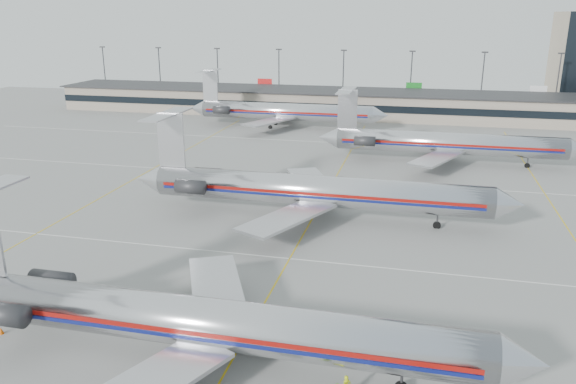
% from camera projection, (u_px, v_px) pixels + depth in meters
% --- Properties ---
extents(ground, '(260.00, 260.00, 0.00)m').
position_uv_depth(ground, '(263.00, 305.00, 48.71)').
color(ground, gray).
rests_on(ground, ground).
extents(apron_markings, '(160.00, 0.15, 0.02)m').
position_uv_depth(apron_markings, '(290.00, 258.00, 57.99)').
color(apron_markings, silver).
rests_on(apron_markings, ground).
extents(terminal, '(162.00, 17.00, 6.25)m').
position_uv_depth(terminal, '(371.00, 104.00, 138.67)').
color(terminal, gray).
rests_on(terminal, ground).
extents(light_mast_row, '(163.60, 0.40, 15.28)m').
position_uv_depth(light_mast_row, '(377.00, 76.00, 150.05)').
color(light_mast_row, '#38383D').
rests_on(light_mast_row, ground).
extents(jet_foreground, '(45.11, 26.56, 11.81)m').
position_uv_depth(jet_foreground, '(196.00, 321.00, 39.61)').
color(jet_foreground, silver).
rests_on(jet_foreground, ground).
extents(jet_second_row, '(47.94, 28.23, 12.55)m').
position_uv_depth(jet_second_row, '(310.00, 190.00, 68.56)').
color(jet_second_row, silver).
rests_on(jet_second_row, ground).
extents(jet_third_row, '(44.13, 27.15, 12.07)m').
position_uv_depth(jet_third_row, '(443.00, 143.00, 94.59)').
color(jet_third_row, silver).
rests_on(jet_third_row, ground).
extents(jet_back_row, '(45.37, 27.91, 12.41)m').
position_uv_depth(jet_back_row, '(282.00, 111.00, 125.03)').
color(jet_back_row, silver).
rests_on(jet_back_row, ground).
extents(belt_loader, '(4.48, 1.48, 2.37)m').
position_uv_depth(belt_loader, '(258.00, 343.00, 41.92)').
color(belt_loader, '#9E9E9E').
rests_on(belt_loader, ground).
extents(cone_left, '(0.49, 0.49, 0.56)m').
position_uv_depth(cone_left, '(1.00, 331.00, 44.22)').
color(cone_left, '#CD4F06').
rests_on(cone_left, ground).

